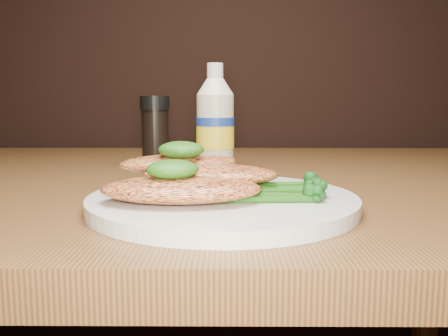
{
  "coord_description": "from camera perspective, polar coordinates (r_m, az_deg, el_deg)",
  "views": [
    {
      "loc": [
        0.09,
        0.34,
        0.86
      ],
      "look_at": [
        0.08,
        0.85,
        0.79
      ],
      "focal_mm": 38.79,
      "sensor_mm": 36.0,
      "label": 1
    }
  ],
  "objects": [
    {
      "name": "pepper_grinder",
      "position": [
        0.8,
        -8.1,
        4.24
      ],
      "size": [
        0.05,
        0.05,
        0.12
      ],
      "primitive_type": null,
      "rotation": [
        0.0,
        0.0,
        0.09
      ],
      "color": "black",
      "rests_on": "dining_table"
    },
    {
      "name": "plate",
      "position": [
        0.5,
        -0.16,
        -4.04
      ],
      "size": [
        0.28,
        0.28,
        0.01
      ],
      "primitive_type": "cylinder",
      "color": "silver",
      "rests_on": "dining_table"
    },
    {
      "name": "mayo_bottle",
      "position": [
        0.75,
        -1.04,
        5.91
      ],
      "size": [
        0.07,
        0.07,
        0.17
      ],
      "primitive_type": null,
      "rotation": [
        0.0,
        0.0,
        -0.18
      ],
      "color": "beige",
      "rests_on": "dining_table"
    },
    {
      "name": "pesto_back",
      "position": [
        0.52,
        -5.09,
        2.15
      ],
      "size": [
        0.06,
        0.05,
        0.02
      ],
      "primitive_type": "ellipsoid",
      "rotation": [
        0.0,
        0.0,
        -0.2
      ],
      "color": "#143608",
      "rests_on": "chicken_back"
    },
    {
      "name": "chicken_mid",
      "position": [
        0.5,
        -1.63,
        -0.8
      ],
      "size": [
        0.15,
        0.08,
        0.02
      ],
      "primitive_type": "ellipsoid",
      "rotation": [
        0.0,
        0.0,
        -0.05
      ],
      "color": "#DA8045",
      "rests_on": "plate"
    },
    {
      "name": "chicken_front",
      "position": [
        0.46,
        -5.04,
        -2.5
      ],
      "size": [
        0.16,
        0.09,
        0.02
      ],
      "primitive_type": "ellipsoid",
      "rotation": [
        0.0,
        0.0,
        0.04
      ],
      "color": "#DA8045",
      "rests_on": "plate"
    },
    {
      "name": "broccolini_bundle",
      "position": [
        0.49,
        5.23,
        -2.16
      ],
      "size": [
        0.16,
        0.13,
        0.02
      ],
      "primitive_type": null,
      "rotation": [
        0.0,
        0.0,
        0.21
      ],
      "color": "#1D4E11",
      "rests_on": "plate"
    },
    {
      "name": "chicken_back",
      "position": [
        0.54,
        -5.28,
        0.57
      ],
      "size": [
        0.15,
        0.1,
        0.02
      ],
      "primitive_type": "ellipsoid",
      "rotation": [
        0.0,
        0.0,
        0.3
      ],
      "color": "#DA8045",
      "rests_on": "plate"
    },
    {
      "name": "pesto_front",
      "position": [
        0.46,
        -6.1,
        -0.17
      ],
      "size": [
        0.06,
        0.06,
        0.02
      ],
      "primitive_type": "ellipsoid",
      "rotation": [
        0.0,
        0.0,
        0.23
      ],
      "color": "#143608",
      "rests_on": "chicken_front"
    }
  ]
}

